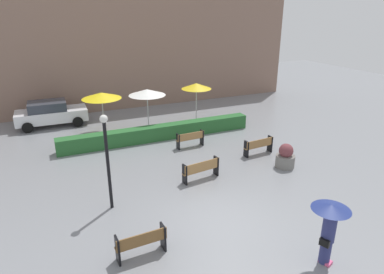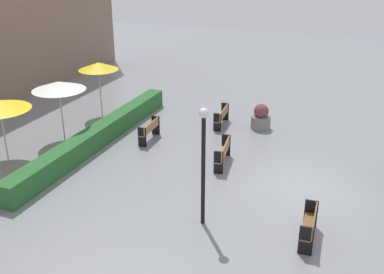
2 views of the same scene
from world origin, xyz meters
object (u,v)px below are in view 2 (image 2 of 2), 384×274
(bench_back_row, at_px, (150,129))
(lamp_post, at_px, (203,155))
(patio_umbrella_yellow_far, at_px, (98,66))
(patio_umbrella_white, at_px, (59,86))
(bench_far_right, at_px, (222,115))
(bench_near_left, at_px, (310,224))
(bench_mid_center, at_px, (224,152))
(planter_pot, at_px, (261,118))

(bench_back_row, relative_size, lamp_post, 0.43)
(lamp_post, height_order, patio_umbrella_yellow_far, lamp_post)
(patio_umbrella_white, bearing_deg, bench_far_right, -54.85)
(bench_far_right, height_order, lamp_post, lamp_post)
(bench_near_left, relative_size, patio_umbrella_yellow_far, 0.59)
(bench_mid_center, distance_m, bench_back_row, 3.73)
(bench_far_right, bearing_deg, bench_near_left, -146.66)
(bench_far_right, height_order, patio_umbrella_yellow_far, patio_umbrella_yellow_far)
(bench_far_right, relative_size, patio_umbrella_white, 0.65)
(planter_pot, height_order, lamp_post, lamp_post)
(bench_mid_center, bearing_deg, patio_umbrella_yellow_far, 66.89)
(bench_mid_center, relative_size, patio_umbrella_white, 0.69)
(planter_pot, xyz_separation_m, lamp_post, (-8.09, -0.18, 1.73))
(bench_mid_center, bearing_deg, bench_back_row, 73.38)
(bench_back_row, bearing_deg, patio_umbrella_white, 110.27)
(bench_mid_center, distance_m, patio_umbrella_white, 7.22)
(planter_pot, distance_m, patio_umbrella_yellow_far, 7.89)
(bench_mid_center, relative_size, lamp_post, 0.49)
(bench_near_left, distance_m, bench_far_right, 9.02)
(bench_near_left, xyz_separation_m, bench_back_row, (4.78, 7.25, -0.01))
(planter_pot, bearing_deg, bench_far_right, 99.33)
(bench_mid_center, distance_m, lamp_post, 4.38)
(bench_far_right, height_order, bench_back_row, bench_far_right)
(bench_far_right, height_order, patio_umbrella_white, patio_umbrella_white)
(bench_near_left, xyz_separation_m, bench_far_right, (7.53, 4.96, -0.01))
(lamp_post, distance_m, patio_umbrella_yellow_far, 10.47)
(planter_pot, relative_size, lamp_post, 0.32)
(bench_mid_center, bearing_deg, patio_umbrella_white, 91.56)
(bench_mid_center, height_order, planter_pot, planter_pot)
(bench_far_right, distance_m, patio_umbrella_yellow_far, 6.21)
(bench_mid_center, xyz_separation_m, patio_umbrella_white, (-0.19, 6.98, 1.85))
(bench_near_left, bearing_deg, bench_mid_center, 44.74)
(lamp_post, bearing_deg, bench_far_right, 13.74)
(patio_umbrella_white, distance_m, patio_umbrella_yellow_far, 3.24)
(lamp_post, bearing_deg, planter_pot, 1.30)
(bench_mid_center, height_order, lamp_post, lamp_post)
(bench_mid_center, xyz_separation_m, planter_pot, (4.11, -0.45, -0.02))
(lamp_post, bearing_deg, bench_mid_center, 8.99)
(bench_mid_center, xyz_separation_m, bench_near_left, (-3.71, -3.68, -0.01))
(bench_near_left, xyz_separation_m, lamp_post, (-0.27, 3.05, 1.73))
(lamp_post, xyz_separation_m, patio_umbrella_white, (3.79, 7.61, 0.14))
(bench_near_left, relative_size, planter_pot, 1.34)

